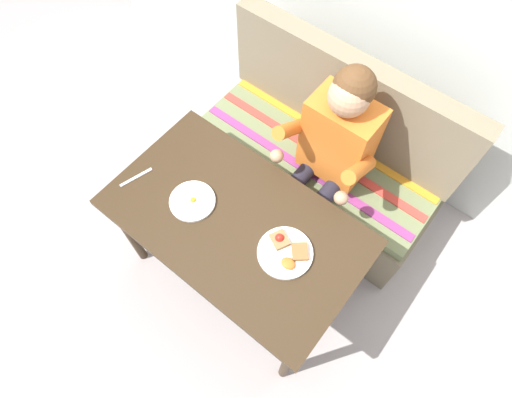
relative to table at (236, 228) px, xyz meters
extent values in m
plane|color=#A19996|center=(0.00, 0.00, -0.65)|extent=(8.00, 8.00, 0.00)
cube|color=#362716|center=(0.00, 0.00, 0.06)|extent=(1.20, 0.70, 0.04)
cylinder|color=#362716|center=(-0.54, -0.29, -0.30)|extent=(0.05, 0.05, 0.69)
cylinder|color=#362716|center=(0.54, -0.29, -0.30)|extent=(0.05, 0.05, 0.69)
cylinder|color=#362716|center=(-0.54, 0.29, -0.30)|extent=(0.05, 0.05, 0.69)
cylinder|color=#362716|center=(0.54, 0.29, -0.30)|extent=(0.05, 0.05, 0.69)
cube|color=#776D55|center=(0.00, 0.72, -0.45)|extent=(1.44, 0.56, 0.40)
cube|color=#6E7A51|center=(0.00, 0.72, -0.22)|extent=(1.40, 0.52, 0.06)
cube|color=#776D55|center=(0.00, 0.94, 0.08)|extent=(1.44, 0.12, 0.54)
cube|color=#93387A|center=(0.00, 0.58, -0.18)|extent=(1.38, 0.05, 0.01)
cube|color=#C63D33|center=(0.00, 0.72, -0.18)|extent=(1.38, 0.05, 0.01)
cube|color=orange|center=(0.00, 0.86, -0.18)|extent=(1.38, 0.05, 0.01)
cube|color=orange|center=(0.12, 0.66, 0.11)|extent=(0.34, 0.22, 0.48)
sphere|color=tan|center=(0.12, 0.64, 0.44)|extent=(0.19, 0.19, 0.19)
sphere|color=brown|center=(0.12, 0.67, 0.47)|extent=(0.19, 0.19, 0.19)
cylinder|color=orange|center=(-0.07, 0.52, 0.18)|extent=(0.07, 0.29, 0.23)
cylinder|color=orange|center=(0.31, 0.52, 0.18)|extent=(0.07, 0.29, 0.23)
sphere|color=tan|center=(-0.07, 0.40, 0.08)|extent=(0.07, 0.07, 0.07)
sphere|color=tan|center=(0.31, 0.40, 0.08)|extent=(0.07, 0.07, 0.07)
cylinder|color=#232333|center=(0.04, 0.49, -0.13)|extent=(0.09, 0.34, 0.09)
cylinder|color=#232333|center=(0.04, 0.32, -0.39)|extent=(0.08, 0.08, 0.52)
cube|color=black|center=(0.04, 0.26, -0.62)|extent=(0.09, 0.20, 0.05)
cylinder|color=#232333|center=(0.21, 0.49, -0.13)|extent=(0.09, 0.34, 0.09)
cylinder|color=#232333|center=(0.21, 0.32, -0.39)|extent=(0.08, 0.08, 0.52)
cube|color=black|center=(0.21, 0.26, -0.62)|extent=(0.09, 0.20, 0.05)
cylinder|color=white|center=(0.27, 0.01, 0.09)|extent=(0.25, 0.25, 0.02)
cube|color=#965D32|center=(0.32, 0.05, 0.11)|extent=(0.10, 0.10, 0.02)
cube|color=olive|center=(0.22, 0.04, 0.11)|extent=(0.10, 0.10, 0.02)
sphere|color=red|center=(0.22, 0.04, 0.12)|extent=(0.04, 0.04, 0.04)
ellipsoid|color=#CC6623|center=(0.32, -0.02, 0.11)|extent=(0.06, 0.05, 0.02)
cylinder|color=white|center=(-0.22, -0.05, 0.09)|extent=(0.22, 0.22, 0.01)
ellipsoid|color=white|center=(-0.22, -0.05, 0.10)|extent=(0.09, 0.08, 0.01)
sphere|color=yellow|center=(-0.21, -0.05, 0.11)|extent=(0.03, 0.03, 0.03)
cube|color=silver|center=(-0.52, -0.12, 0.08)|extent=(0.06, 0.17, 0.00)
camera|label=1|loc=(0.60, -0.60, 1.84)|focal=30.02mm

